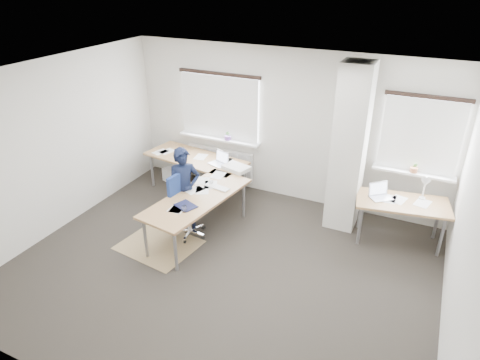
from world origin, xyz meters
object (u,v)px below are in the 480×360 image
at_px(task_chair, 188,219).
at_px(person, 184,189).
at_px(desk_side, 402,204).
at_px(desk_main, 199,178).

xyz_separation_m(task_chair, person, (-0.15, 0.18, 0.43)).
relative_size(desk_side, task_chair, 1.42).
height_order(desk_main, desk_side, desk_side).
height_order(desk_main, task_chair, task_chair).
height_order(desk_main, person, person).
xyz_separation_m(desk_main, task_chair, (0.18, -0.71, -0.40)).
bearing_deg(person, desk_main, 52.84).
distance_m(desk_main, person, 0.53).
bearing_deg(desk_main, task_chair, -67.37).
height_order(desk_side, task_chair, desk_side).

